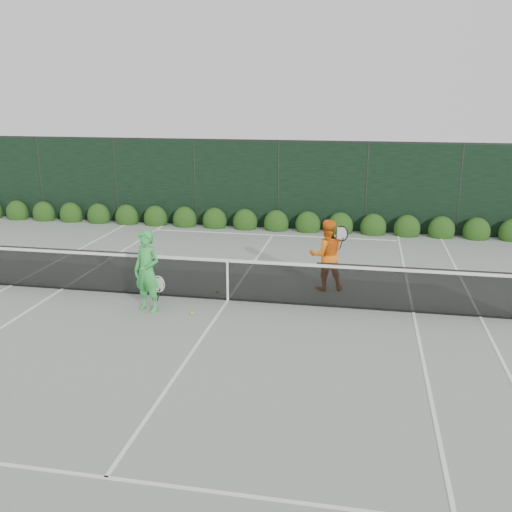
# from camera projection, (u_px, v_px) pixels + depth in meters

# --- Properties ---
(ground) EXTENTS (80.00, 80.00, 0.00)m
(ground) POSITION_uv_depth(u_px,v_px,m) (228.00, 300.00, 13.03)
(ground) COLOR gray
(ground) RESTS_ON ground
(tennis_net) EXTENTS (12.90, 0.10, 1.07)m
(tennis_net) POSITION_uv_depth(u_px,v_px,m) (227.00, 278.00, 12.89)
(tennis_net) COLOR black
(tennis_net) RESTS_ON ground
(player_woman) EXTENTS (0.75, 0.61, 1.78)m
(player_woman) POSITION_uv_depth(u_px,v_px,m) (147.00, 271.00, 12.19)
(player_woman) COLOR green
(player_woman) RESTS_ON ground
(player_man) EXTENTS (1.00, 0.87, 1.72)m
(player_man) POSITION_uv_depth(u_px,v_px,m) (326.00, 255.00, 13.55)
(player_man) COLOR orange
(player_man) RESTS_ON ground
(court_lines) EXTENTS (11.03, 23.83, 0.01)m
(court_lines) POSITION_uv_depth(u_px,v_px,m) (228.00, 300.00, 13.03)
(court_lines) COLOR white
(court_lines) RESTS_ON ground
(windscreen_fence) EXTENTS (32.00, 21.07, 3.06)m
(windscreen_fence) POSITION_uv_depth(u_px,v_px,m) (191.00, 272.00, 10.06)
(windscreen_fence) COLOR black
(windscreen_fence) RESTS_ON ground
(hedge_row) EXTENTS (31.66, 0.65, 0.94)m
(hedge_row) POSITION_uv_depth(u_px,v_px,m) (276.00, 223.00, 19.72)
(hedge_row) COLOR #183B10
(hedge_row) RESTS_ON ground
(tennis_balls) EXTENTS (1.87, 1.68, 0.07)m
(tennis_balls) POSITION_uv_depth(u_px,v_px,m) (178.00, 295.00, 13.28)
(tennis_balls) COLOR #B5DB30
(tennis_balls) RESTS_ON ground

